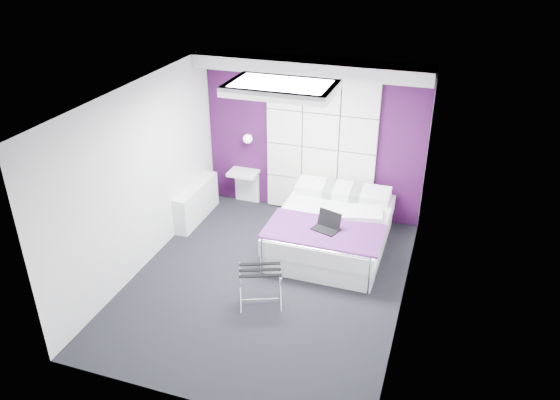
% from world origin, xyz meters
% --- Properties ---
extents(floor, '(4.40, 4.40, 0.00)m').
position_xyz_m(floor, '(0.00, 0.00, 0.00)').
color(floor, black).
rests_on(floor, ground).
extents(ceiling, '(4.40, 4.40, 0.00)m').
position_xyz_m(ceiling, '(0.00, 0.00, 2.60)').
color(ceiling, white).
rests_on(ceiling, wall_back).
extents(wall_back, '(3.60, 0.00, 3.60)m').
position_xyz_m(wall_back, '(0.00, 2.20, 1.30)').
color(wall_back, silver).
rests_on(wall_back, floor).
extents(wall_left, '(0.00, 4.40, 4.40)m').
position_xyz_m(wall_left, '(-1.80, 0.00, 1.30)').
color(wall_left, silver).
rests_on(wall_left, floor).
extents(wall_right, '(0.00, 4.40, 4.40)m').
position_xyz_m(wall_right, '(1.80, 0.00, 1.30)').
color(wall_right, silver).
rests_on(wall_right, floor).
extents(accent_wall, '(3.58, 0.02, 2.58)m').
position_xyz_m(accent_wall, '(0.00, 2.19, 1.30)').
color(accent_wall, '#360D38').
rests_on(accent_wall, wall_back).
extents(soffit, '(3.58, 0.50, 0.20)m').
position_xyz_m(soffit, '(0.00, 1.95, 2.50)').
color(soffit, white).
rests_on(soffit, wall_back).
extents(headboard, '(1.80, 0.08, 2.30)m').
position_xyz_m(headboard, '(0.15, 2.14, 1.17)').
color(headboard, silver).
rests_on(headboard, wall_back).
extents(skylight, '(1.36, 0.86, 0.12)m').
position_xyz_m(skylight, '(0.00, 0.60, 2.55)').
color(skylight, white).
rests_on(skylight, ceiling).
extents(wall_lamp, '(0.15, 0.15, 0.15)m').
position_xyz_m(wall_lamp, '(-1.05, 2.06, 1.22)').
color(wall_lamp, white).
rests_on(wall_lamp, wall_back).
extents(radiator, '(0.22, 1.20, 0.60)m').
position_xyz_m(radiator, '(-1.69, 1.30, 0.30)').
color(radiator, white).
rests_on(radiator, floor).
extents(bed, '(1.65, 1.99, 0.70)m').
position_xyz_m(bed, '(0.61, 1.15, 0.30)').
color(bed, white).
rests_on(bed, floor).
extents(nightstand, '(0.49, 0.38, 0.05)m').
position_xyz_m(nightstand, '(-1.14, 2.02, 0.60)').
color(nightstand, white).
rests_on(nightstand, wall_back).
extents(luggage_rack, '(0.53, 0.39, 0.52)m').
position_xyz_m(luggage_rack, '(0.08, -0.46, 0.26)').
color(luggage_rack, silver).
rests_on(luggage_rack, floor).
extents(laptop, '(0.36, 0.26, 0.26)m').
position_xyz_m(laptop, '(0.63, 0.73, 0.62)').
color(laptop, black).
rests_on(laptop, bed).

